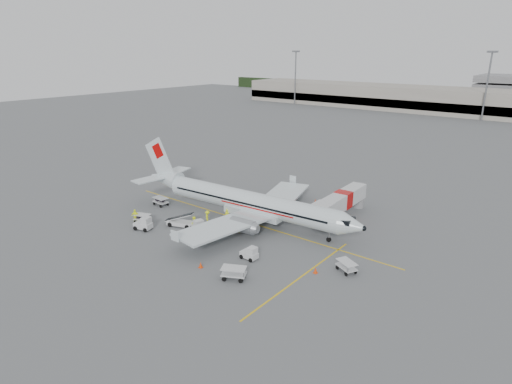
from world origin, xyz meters
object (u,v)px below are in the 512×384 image
Objects in this scene: jet_bridge at (343,205)px; tug_fore at (249,253)px; tug_aft at (143,223)px; tug_mid at (197,225)px; belt_loader at (181,217)px; aircraft at (250,188)px.

tug_fore is at bearing -99.31° from jet_bridge.
tug_aft is (-18.61, -19.90, -1.04)m from jet_bridge.
tug_fore is 10.45m from tug_mid.
belt_loader is 2.91m from tug_mid.
belt_loader is at bearing -135.62° from jet_bridge.
jet_bridge is 27.26m from tug_aft.
aircraft is 11.84m from tug_fore.
tug_aft is at bearing -171.81° from tug_fore.
jet_bridge is 6.83× the size of tug_mid.
tug_mid is at bearing -13.92° from belt_loader.
jet_bridge is at bearing 39.95° from aircraft.
jet_bridge is 7.40× the size of tug_fore.
belt_loader is at bearing 173.34° from tug_fore.
jet_bridge is (9.32, 9.00, -2.90)m from aircraft.
tug_fore is at bearing -7.62° from tug_aft.
aircraft reaches higher than belt_loader.
belt_loader reaches higher than tug_mid.
aircraft is 10.05m from belt_loader.
aircraft is 17.67× the size of tug_fore.
aircraft reaches higher than jet_bridge.
tug_fore is 0.92× the size of tug_mid.
belt_loader is 2.22× the size of tug_mid.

